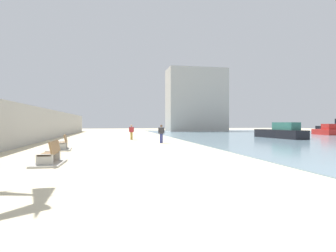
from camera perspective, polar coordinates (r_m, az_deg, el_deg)
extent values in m
plane|color=beige|center=(28.29, -9.58, -2.86)|extent=(120.00, 120.00, 0.00)
cube|color=#ADAAA3|center=(29.05, -24.54, 0.26)|extent=(0.80, 64.00, 3.12)
cube|color=#7A99A8|center=(37.52, 30.20, -2.05)|extent=(36.00, 68.00, 0.04)
cube|color=#ADAAA3|center=(12.00, -23.73, -6.45)|extent=(0.60, 0.21, 0.50)
cube|color=#ADAAA3|center=(13.36, -22.31, -5.73)|extent=(0.60, 0.21, 0.50)
cube|color=olive|center=(12.66, -22.99, -5.16)|extent=(0.52, 1.61, 0.06)
cube|color=olive|center=(12.59, -21.97, -3.91)|extent=(0.18, 1.60, 0.50)
cube|color=#ADAAA3|center=(12.71, -22.98, -7.00)|extent=(1.13, 2.11, 0.08)
cube|color=#ADAAA3|center=(18.49, -20.87, -3.97)|extent=(0.62, 0.26, 0.50)
cube|color=#ADAAA3|center=(19.88, -20.59, -3.65)|extent=(0.62, 0.26, 0.50)
cube|color=olive|center=(19.17, -20.73, -3.20)|extent=(0.66, 1.64, 0.06)
cube|color=olive|center=(19.14, -20.04, -2.37)|extent=(0.33, 1.61, 0.50)
cube|color=#ADAAA3|center=(19.20, -20.72, -4.42)|extent=(1.31, 2.20, 0.08)
cylinder|color=navy|center=(23.90, -1.20, -2.56)|extent=(0.12, 0.12, 0.78)
cylinder|color=navy|center=(23.92, -1.51, -2.56)|extent=(0.12, 0.12, 0.78)
cube|color=#333338|center=(23.88, -1.36, -0.97)|extent=(0.36, 0.27, 0.55)
sphere|color=brown|center=(23.87, -1.36, 0.02)|extent=(0.21, 0.21, 0.21)
cylinder|color=#333338|center=(23.85, -0.84, -0.90)|extent=(0.09, 0.09, 0.50)
cylinder|color=#333338|center=(23.91, -1.88, -0.90)|extent=(0.09, 0.09, 0.50)
cylinder|color=gold|center=(29.11, -7.29, -2.01)|extent=(0.12, 0.12, 0.76)
cylinder|color=gold|center=(29.07, -7.53, -2.02)|extent=(0.12, 0.12, 0.76)
cube|color=#B22D33|center=(29.07, -7.41, -0.74)|extent=(0.36, 0.27, 0.54)
sphere|color=tan|center=(29.06, -7.42, 0.06)|extent=(0.21, 0.21, 0.21)
cylinder|color=#B22D33|center=(29.14, -7.01, -0.68)|extent=(0.09, 0.09, 0.48)
cylinder|color=#B22D33|center=(28.99, -7.82, -0.69)|extent=(0.09, 0.09, 0.48)
cube|color=red|center=(46.12, 29.62, -1.06)|extent=(3.00, 4.73, 0.77)
cube|color=red|center=(45.54, 30.06, -0.10)|extent=(1.91, 2.18, 0.78)
cube|color=black|center=(33.64, 21.62, -1.49)|extent=(2.32, 7.29, 0.92)
cube|color=#337060|center=(32.77, 22.77, -0.02)|extent=(1.46, 3.24, 0.82)
cube|color=#ADAAA3|center=(58.88, 5.73, 5.21)|extent=(12.00, 6.00, 12.85)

